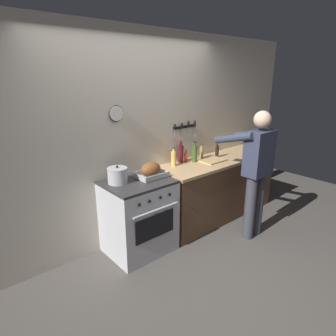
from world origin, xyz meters
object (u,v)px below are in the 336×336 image
object	(u,v)px
stove	(139,216)
bottle_soy_sauce	(217,151)
person_cook	(256,167)
bottle_cooking_oil	(174,158)
bottle_hot_sauce	(186,157)
bottle_vinegar	(201,152)
cutting_board	(213,160)
stock_pot	(117,175)
bottle_wine_red	(181,153)
roasting_pan	(151,170)
bottle_olive_oil	(195,153)

from	to	relation	value
stove	bottle_soy_sauce	distance (m)	1.56
person_cook	bottle_cooking_oil	distance (m)	1.06
bottle_hot_sauce	bottle_vinegar	bearing A→B (deg)	-6.36
cutting_board	person_cook	bearing A→B (deg)	-84.32
person_cook	bottle_hot_sauce	size ratio (longest dim) A/B	10.21
stock_pot	bottle_vinegar	bearing A→B (deg)	2.97
bottle_cooking_oil	person_cook	bearing A→B (deg)	-53.50
bottle_wine_red	bottle_soy_sauce	bearing A→B (deg)	-15.86
roasting_pan	cutting_board	xyz separation A→B (m)	(1.08, -0.03, -0.08)
roasting_pan	bottle_wine_red	distance (m)	0.73
person_cook	stock_pot	bearing A→B (deg)	72.74
person_cook	bottle_soy_sauce	bearing A→B (deg)	-0.11
bottle_soy_sauce	bottle_cooking_oil	size ratio (longest dim) A/B	0.88
stock_pot	bottle_vinegar	xyz separation A→B (m)	(1.45, 0.08, 0.00)
roasting_pan	bottle_hot_sauce	bearing A→B (deg)	14.75
roasting_pan	person_cook	bearing A→B (deg)	-31.08
bottle_hot_sauce	bottle_vinegar	xyz separation A→B (m)	(0.28, -0.03, 0.02)
bottle_hot_sauce	bottle_wine_red	bearing A→B (deg)	163.98
cutting_board	bottle_soy_sauce	distance (m)	0.23
stove	cutting_board	bearing A→B (deg)	-1.50
stock_pot	person_cook	bearing A→B (deg)	-27.02
stove	person_cook	size ratio (longest dim) A/B	0.54
person_cook	roasting_pan	xyz separation A→B (m)	(-1.14, 0.69, 0.03)
stove	person_cook	xyz separation A→B (m)	(1.34, -0.69, 0.50)
person_cook	bottle_soy_sauce	distance (m)	0.76
cutting_board	bottle_vinegar	distance (m)	0.22
bottle_wine_red	bottle_olive_oil	bearing A→B (deg)	-33.90
stove	bottle_cooking_oil	size ratio (longest dim) A/B	3.57
bottle_soy_sauce	cutting_board	bearing A→B (deg)	-153.61
roasting_pan	bottle_olive_oil	xyz separation A→B (m)	(0.86, 0.12, 0.04)
person_cook	bottle_hot_sauce	world-z (taller)	person_cook
cutting_board	bottle_olive_oil	xyz separation A→B (m)	(-0.22, 0.15, 0.11)
stock_pot	bottle_hot_sauce	size ratio (longest dim) A/B	1.39
bottle_hot_sauce	bottle_vinegar	size ratio (longest dim) A/B	0.75
stove	roasting_pan	distance (m)	0.57
bottle_hot_sauce	bottle_soy_sauce	distance (m)	0.52
stock_pot	bottle_hot_sauce	distance (m)	1.17
bottle_vinegar	bottle_cooking_oil	world-z (taller)	bottle_cooking_oil
bottle_soy_sauce	bottle_cooking_oil	bearing A→B (deg)	172.29
bottle_hot_sauce	bottle_cooking_oil	distance (m)	0.27
bottle_cooking_oil	stove	bearing A→B (deg)	-166.69
stock_pot	bottle_vinegar	world-z (taller)	bottle_vinegar
stove	bottle_olive_oil	distance (m)	1.20
bottle_olive_oil	bottle_wine_red	xyz separation A→B (m)	(-0.16, 0.11, 0.01)
stock_pot	bottle_vinegar	distance (m)	1.45
bottle_cooking_oil	cutting_board	bearing A→B (deg)	-19.46
cutting_board	bottle_vinegar	world-z (taller)	bottle_vinegar
bottle_olive_oil	stock_pot	bearing A→B (deg)	-179.05
stove	bottle_vinegar	bearing A→B (deg)	7.88
stock_pot	cutting_board	bearing A→B (deg)	-5.09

